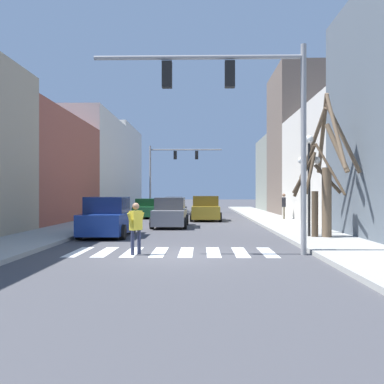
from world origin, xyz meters
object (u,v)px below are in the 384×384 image
at_px(street_tree_left_far, 328,169).
at_px(traffic_signal_near, 244,103).
at_px(car_parked_left_near, 206,209).
at_px(car_driving_away_lane, 170,213).
at_px(car_parked_right_near, 174,204).
at_px(street_tree_left_mid, 314,191).
at_px(traffic_signal_far, 171,164).
at_px(pedestrian_near_right_corner, 284,204).
at_px(car_parked_right_mid, 108,218).
at_px(pedestrian_on_right_sidewalk, 136,224).
at_px(street_lamp_right_corner, 309,165).
at_px(car_at_intersection, 147,209).
at_px(car_parked_right_far, 175,206).

bearing_deg(street_tree_left_far, traffic_signal_near, -131.23).
bearing_deg(car_parked_left_near, car_driving_away_lane, 161.20).
distance_m(car_parked_right_near, street_tree_left_mid, 30.28).
distance_m(traffic_signal_far, pedestrian_near_right_corner, 16.59).
distance_m(traffic_signal_far, car_parked_right_near, 5.18).
distance_m(car_parked_right_mid, car_driving_away_lane, 6.19).
bearing_deg(traffic_signal_far, pedestrian_on_right_sidewalk, -88.11).
bearing_deg(car_parked_right_mid, street_lamp_right_corner, -97.68).
xyz_separation_m(car_parked_right_mid, street_tree_left_mid, (8.95, -1.38, 1.21)).
bearing_deg(street_tree_left_far, car_parked_right_near, 105.63).
height_order(car_parked_left_near, street_tree_left_mid, street_tree_left_mid).
distance_m(traffic_signal_near, street_tree_left_far, 6.21).
relative_size(traffic_signal_near, car_parked_right_mid, 1.56).
distance_m(traffic_signal_far, street_lamp_right_corner, 27.15).
distance_m(traffic_signal_far, car_parked_right_mid, 25.16).
bearing_deg(car_parked_right_near, pedestrian_on_right_sidewalk, 1.42).
height_order(car_at_intersection, pedestrian_near_right_corner, pedestrian_near_right_corner).
distance_m(car_parked_left_near, pedestrian_on_right_sidewalk, 17.92).
relative_size(traffic_signal_near, car_parked_right_near, 1.45).
bearing_deg(car_parked_left_near, street_lamp_right_corner, -161.93).
bearing_deg(car_parked_right_far, traffic_signal_near, 7.98).
height_order(traffic_signal_near, street_tree_left_mid, traffic_signal_near).
xyz_separation_m(car_parked_left_near, street_tree_left_far, (4.97, -13.23, 2.13)).
height_order(pedestrian_on_right_sidewalk, pedestrian_near_right_corner, pedestrian_near_right_corner).
distance_m(traffic_signal_far, pedestrian_on_right_sidewalk, 30.99).
height_order(car_parked_left_near, car_driving_away_lane, car_parked_left_near).
height_order(car_driving_away_lane, pedestrian_on_right_sidewalk, car_driving_away_lane).
distance_m(car_driving_away_lane, pedestrian_near_right_corner, 9.41).
relative_size(traffic_signal_near, street_lamp_right_corner, 1.59).
bearing_deg(street_tree_left_far, street_lamp_right_corner, 163.91).
height_order(car_parked_right_mid, car_parked_right_far, car_parked_right_mid).
height_order(pedestrian_near_right_corner, street_tree_left_mid, street_tree_left_mid).
bearing_deg(car_parked_right_mid, car_parked_right_near, -2.70).
bearing_deg(traffic_signal_near, street_lamp_right_corner, 55.72).
height_order(traffic_signal_near, car_driving_away_lane, traffic_signal_near).
distance_m(street_lamp_right_corner, pedestrian_on_right_sidewalk, 8.43).
height_order(car_at_intersection, car_parked_right_far, car_parked_right_far).
bearing_deg(street_tree_left_mid, street_tree_left_far, -1.26).
bearing_deg(street_tree_left_mid, car_parked_right_far, 107.20).
height_order(traffic_signal_far, pedestrian_near_right_corner, traffic_signal_far).
relative_size(street_lamp_right_corner, pedestrian_near_right_corner, 2.39).
height_order(car_parked_right_far, pedestrian_on_right_sidewalk, pedestrian_on_right_sidewalk).
distance_m(car_parked_right_mid, car_parked_right_far, 22.09).
distance_m(car_parked_right_far, street_tree_left_far, 24.78).
height_order(car_parked_right_mid, car_driving_away_lane, car_parked_right_mid).
bearing_deg(car_at_intersection, car_parked_right_far, -14.45).
bearing_deg(street_lamp_right_corner, street_tree_left_mid, -49.58).
bearing_deg(car_parked_left_near, street_tree_left_far, -159.41).
height_order(car_parked_right_mid, pedestrian_on_right_sidewalk, car_parked_right_mid).
bearing_deg(pedestrian_near_right_corner, car_parked_right_mid, -24.49).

